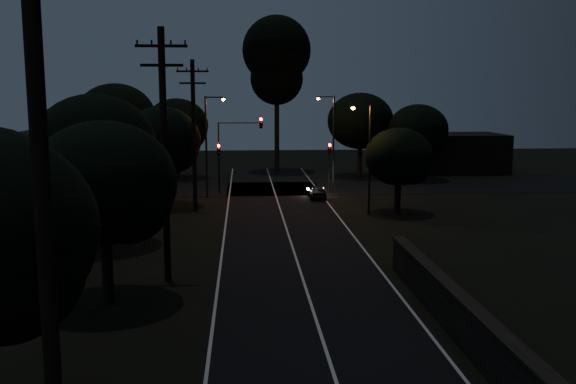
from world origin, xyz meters
TOP-DOWN VIEW (x-y plane):
  - road_surface at (0.00, 31.12)m, footprint 60.00×70.00m
  - utility_pole_near at (-6.00, -2.00)m, footprint 2.20×0.30m
  - utility_pole_mid at (-6.00, 15.00)m, footprint 2.20×0.30m
  - utility_pole_far at (-6.00, 32.00)m, footprint 2.20×0.30m
  - tree_left_b at (-7.80, 11.89)m, footprint 5.68×5.68m
  - tree_left_c at (-10.27, 21.87)m, footprint 6.50×6.50m
  - tree_left_d at (-8.30, 33.88)m, footprint 5.75×5.75m
  - tree_far_nw at (-8.78, 49.88)m, footprint 6.10×6.10m
  - tree_far_w at (-13.75, 45.86)m, footprint 7.14×7.14m
  - tree_far_ne at (9.23, 49.87)m, footprint 6.54×6.54m
  - tree_far_e at (14.20, 46.89)m, footprint 5.67×5.67m
  - tree_right_a at (8.16, 29.91)m, footprint 4.65×4.65m
  - tall_pine at (1.00, 55.00)m, footprint 7.14×7.14m
  - building_left at (-20.00, 52.00)m, footprint 10.00×8.00m
  - building_right at (20.00, 53.00)m, footprint 9.00×7.00m
  - signal_left at (-4.60, 39.99)m, footprint 0.28×0.35m
  - signal_right at (4.60, 39.99)m, footprint 0.28×0.35m
  - signal_mast at (-2.91, 39.99)m, footprint 3.70×0.35m
  - streetlight_a at (-5.31, 38.00)m, footprint 1.66×0.26m
  - streetlight_b at (5.31, 44.00)m, footprint 1.66×0.26m
  - streetlight_c at (5.83, 30.00)m, footprint 1.46×0.26m
  - car at (3.20, 36.61)m, footprint 1.29×3.15m

SIDE VIEW (x-z plane):
  - road_surface at x=0.00m, z-range 0.00..0.03m
  - car at x=3.20m, z-range 0.00..1.07m
  - building_right at x=20.00m, z-range 0.00..4.00m
  - building_left at x=-20.00m, z-range 0.00..4.40m
  - signal_left at x=-4.60m, z-range 0.79..4.89m
  - signal_right at x=4.60m, z-range 0.79..4.89m
  - tree_right_a at x=8.16m, z-range 0.87..6.79m
  - signal_mast at x=-2.91m, z-range 1.21..7.46m
  - streetlight_c at x=5.83m, z-range 0.60..8.10m
  - streetlight_a at x=-5.31m, z-range 0.64..8.64m
  - streetlight_b at x=5.31m, z-range 0.64..8.64m
  - tree_far_e at x=14.20m, z-range 1.06..8.26m
  - tree_left_b at x=-7.80m, z-range 1.07..8.29m
  - tree_left_d at x=-8.30m, z-range 1.08..8.37m
  - tree_far_nw at x=-8.78m, z-range 1.14..8.87m
  - tree_left_c at x=-10.27m, z-range 1.20..9.42m
  - tree_far_ne at x=9.23m, z-range 1.22..9.49m
  - utility_pole_far at x=-6.00m, z-range 0.23..10.73m
  - utility_pole_mid at x=-6.00m, z-range 0.24..11.24m
  - tree_far_w at x=-13.75m, z-range 1.37..10.47m
  - utility_pole_near at x=-6.00m, z-range 0.25..12.25m
  - tall_pine at x=1.00m, z-range 3.59..19.81m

